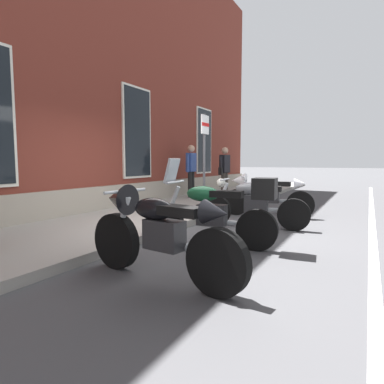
# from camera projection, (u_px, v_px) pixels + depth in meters

# --- Properties ---
(ground_plane) EXTENTS (140.00, 140.00, 0.00)m
(ground_plane) POSITION_uv_depth(u_px,v_px,m) (181.00, 230.00, 6.18)
(ground_plane) COLOR #424244
(sidewalk) EXTENTS (26.94, 2.66, 0.13)m
(sidewalk) POSITION_uv_depth(u_px,v_px,m) (126.00, 221.00, 6.81)
(sidewalk) COLOR gray
(sidewalk) RESTS_ON ground_plane
(lane_stripe) EXTENTS (26.94, 0.12, 0.01)m
(lane_stripe) POSITION_uv_depth(u_px,v_px,m) (373.00, 252.00, 4.66)
(lane_stripe) COLOR silver
(lane_stripe) RESTS_ON ground_plane
(brick_pub_facade) EXTENTS (20.94, 5.17, 8.58)m
(brick_pub_facade) POSITION_uv_depth(u_px,v_px,m) (4.00, 43.00, 8.25)
(brick_pub_facade) COLOR maroon
(brick_pub_facade) RESTS_ON ground_plane
(motorcycle_black_sport) EXTENTS (0.62, 2.11, 1.03)m
(motorcycle_black_sport) POSITION_uv_depth(u_px,v_px,m) (156.00, 229.00, 3.55)
(motorcycle_black_sport) COLOR black
(motorcycle_black_sport) RESTS_ON ground_plane
(motorcycle_green_touring) EXTENTS (0.67, 2.09, 1.35)m
(motorcycle_green_touring) POSITION_uv_depth(u_px,v_px,m) (216.00, 210.00, 4.95)
(motorcycle_green_touring) COLOR black
(motorcycle_green_touring) RESTS_ON ground_plane
(motorcycle_grey_naked) EXTENTS (0.63, 2.12, 0.96)m
(motorcycle_grey_naked) POSITION_uv_depth(u_px,v_px,m) (252.00, 204.00, 6.37)
(motorcycle_grey_naked) COLOR black
(motorcycle_grey_naked) RESTS_ON ground_plane
(motorcycle_white_sport) EXTENTS (0.63, 2.11, 1.02)m
(motorcycle_white_sport) POSITION_uv_depth(u_px,v_px,m) (264.00, 193.00, 7.70)
(motorcycle_white_sport) COLOR black
(motorcycle_white_sport) RESTS_ON ground_plane
(pedestrian_blue_top) EXTENTS (0.59, 0.23, 1.70)m
(pedestrian_blue_top) POSITION_uv_depth(u_px,v_px,m) (191.00, 168.00, 10.61)
(pedestrian_blue_top) COLOR black
(pedestrian_blue_top) RESTS_ON sidewalk
(pedestrian_dark_jacket) EXTENTS (0.66, 0.24, 1.64)m
(pedestrian_dark_jacket) POSITION_uv_depth(u_px,v_px,m) (225.00, 169.00, 10.69)
(pedestrian_dark_jacket) COLOR #38332D
(pedestrian_dark_jacket) RESTS_ON sidewalk
(parking_sign) EXTENTS (0.36, 0.07, 2.28)m
(parking_sign) POSITION_uv_depth(u_px,v_px,m) (204.00, 148.00, 7.68)
(parking_sign) COLOR #4C4C51
(parking_sign) RESTS_ON sidewalk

